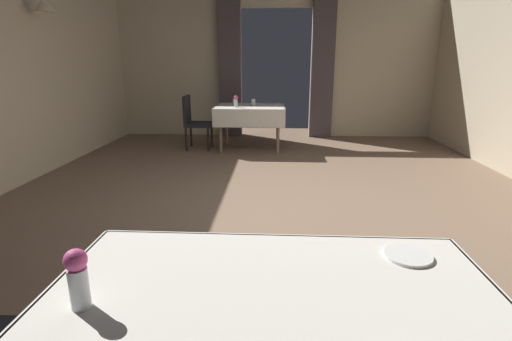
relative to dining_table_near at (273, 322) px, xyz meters
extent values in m
plane|color=#7A604C|center=(-0.04, 2.74, -0.65)|extent=(10.08, 10.08, 0.00)
cone|color=beige|center=(-2.94, 3.94, 1.53)|extent=(0.26, 0.26, 0.18)
cube|color=beige|center=(-1.99, 6.94, 0.85)|extent=(2.50, 0.12, 3.00)
cube|color=beige|center=(1.91, 6.94, 0.85)|extent=(2.50, 0.12, 3.00)
cube|color=#4C4247|center=(-0.96, 6.80, 0.69)|extent=(0.44, 0.14, 2.68)
cube|color=#4C4247|center=(0.88, 6.80, 0.69)|extent=(0.44, 0.14, 2.68)
cylinder|color=#7A604C|center=(-0.65, 0.35, -0.30)|extent=(0.06, 0.06, 0.71)
cylinder|color=#7A604C|center=(0.65, 0.35, -0.30)|extent=(0.06, 0.06, 0.71)
cube|color=#7A604C|center=(0.00, 0.00, 0.07)|extent=(1.46, 0.87, 0.03)
cube|color=silver|center=(0.00, 0.00, 0.09)|extent=(1.52, 0.93, 0.01)
cube|color=silver|center=(0.00, 0.46, -0.06)|extent=(1.52, 0.02, 0.32)
cube|color=silver|center=(-0.76, 0.00, -0.06)|extent=(0.02, 0.93, 0.32)
cylinder|color=#7A604C|center=(-0.94, 5.23, -0.30)|extent=(0.06, 0.06, 0.71)
cylinder|color=#7A604C|center=(0.02, 5.23, -0.30)|extent=(0.06, 0.06, 0.71)
cylinder|color=#7A604C|center=(-0.94, 6.00, -0.30)|extent=(0.06, 0.06, 0.71)
cylinder|color=#7A604C|center=(0.02, 6.00, -0.30)|extent=(0.06, 0.06, 0.71)
cube|color=#7A604C|center=(-0.46, 5.61, 0.07)|extent=(1.12, 0.93, 0.03)
cube|color=silver|center=(-0.46, 5.61, 0.09)|extent=(1.18, 0.99, 0.01)
cube|color=silver|center=(-0.46, 5.12, -0.05)|extent=(1.18, 0.02, 0.30)
cube|color=silver|center=(-0.46, 6.11, -0.05)|extent=(1.18, 0.02, 0.30)
cube|color=silver|center=(-1.05, 5.61, -0.05)|extent=(0.02, 0.99, 0.30)
cube|color=silver|center=(0.13, 5.61, -0.05)|extent=(0.02, 0.99, 0.30)
cylinder|color=black|center=(-1.17, 5.70, -0.44)|extent=(0.04, 0.04, 0.42)
cylinder|color=black|center=(-1.17, 5.32, -0.44)|extent=(0.04, 0.04, 0.42)
cylinder|color=black|center=(-1.55, 5.70, -0.44)|extent=(0.04, 0.04, 0.42)
cylinder|color=black|center=(-1.55, 5.32, -0.44)|extent=(0.04, 0.04, 0.42)
cube|color=black|center=(-1.36, 5.51, -0.22)|extent=(0.44, 0.44, 0.06)
cube|color=black|center=(-1.56, 5.51, 0.04)|extent=(0.05, 0.42, 0.48)
cylinder|color=silver|center=(-0.60, -0.09, 0.17)|extent=(0.06, 0.06, 0.13)
sphere|color=#D84C8C|center=(-0.60, -0.09, 0.26)|extent=(0.07, 0.07, 0.07)
cylinder|color=white|center=(0.53, 0.29, 0.11)|extent=(0.19, 0.19, 0.01)
cylinder|color=silver|center=(-0.69, 5.40, 0.16)|extent=(0.06, 0.06, 0.13)
sphere|color=#D84C8C|center=(-0.69, 5.40, 0.26)|extent=(0.07, 0.07, 0.07)
cylinder|color=silver|center=(-0.42, 5.77, 0.15)|extent=(0.08, 0.08, 0.11)
cylinder|color=silver|center=(-0.77, 5.92, 0.14)|extent=(0.08, 0.08, 0.09)
camera|label=1|loc=(0.00, -1.10, 0.84)|focal=27.01mm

